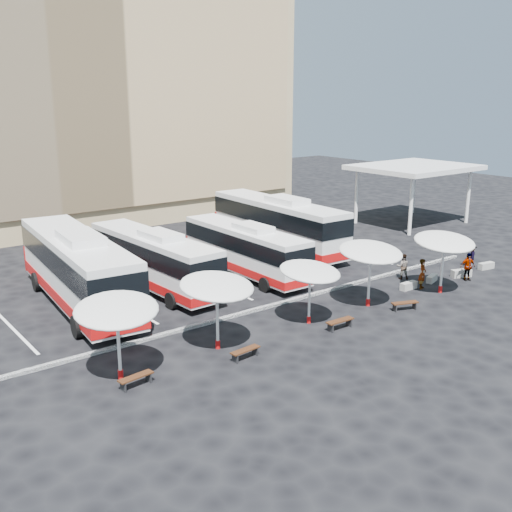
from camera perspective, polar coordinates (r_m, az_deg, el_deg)
ground at (r=32.32m, az=1.84°, el=-5.16°), size 120.00×120.00×0.00m
sandstone_building at (r=58.54m, az=-19.05°, el=15.75°), size 42.00×18.25×29.60m
service_canopy at (r=55.03m, az=14.85°, el=8.03°), size 10.00×8.00×5.20m
curb_divider at (r=32.66m, az=1.29°, el=-4.79°), size 34.00×0.25×0.15m
bay_lines at (r=38.51m, az=-5.73°, el=-1.85°), size 24.15×12.00×0.01m
bus_0 at (r=33.73m, az=-16.67°, el=-1.03°), size 4.11×13.69×4.28m
bus_1 at (r=35.87m, az=-9.76°, el=-0.22°), size 3.03×11.45×3.60m
bus_2 at (r=38.06m, az=-1.08°, el=0.75°), size 2.61×10.81×3.42m
bus_3 at (r=44.02m, az=2.06°, el=3.21°), size 3.39×13.12×4.13m
sunshade_0 at (r=24.35m, az=-13.15°, el=-5.05°), size 4.33×4.36×3.50m
sunshade_1 at (r=26.62m, az=-3.75°, el=-2.93°), size 3.68×3.72×3.49m
sunshade_2 at (r=29.75m, az=5.16°, el=-1.50°), size 3.59×3.62×3.20m
sunshade_3 at (r=32.60m, az=10.86°, el=0.36°), size 4.02×4.05×3.58m
sunshade_4 at (r=35.89m, az=17.50°, el=1.28°), size 4.53×4.56×3.58m
wood_bench_0 at (r=24.62m, az=-11.37°, el=-11.36°), size 1.52×0.57×0.45m
wood_bench_1 at (r=26.48m, az=-1.03°, el=-9.08°), size 1.49×0.52×0.45m
wood_bench_2 at (r=29.93m, az=8.00°, el=-6.25°), size 1.57×0.47×0.48m
wood_bench_3 at (r=33.13m, az=13.99°, el=-4.46°), size 1.52×0.90×0.45m
conc_bench_0 at (r=36.71m, az=14.34°, el=-2.76°), size 1.17×0.40×0.44m
conc_bench_1 at (r=38.55m, az=16.41°, el=-2.08°), size 1.14×0.67×0.41m
conc_bench_2 at (r=40.11m, az=18.97°, el=-1.57°), size 1.36×0.86×0.49m
conc_bench_3 at (r=42.52m, az=21.08°, el=-0.88°), size 1.20×0.56×0.43m
passenger_0 at (r=36.91m, az=15.57°, el=-1.63°), size 0.79×0.70×1.81m
passenger_1 at (r=38.52m, az=13.85°, el=-0.98°), size 0.99×0.97×1.61m
passenger_2 at (r=39.35m, az=19.52°, el=-0.97°), size 1.11×0.79×1.75m
passenger_3 at (r=42.24m, az=19.77°, el=0.01°), size 1.22×1.11×1.65m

